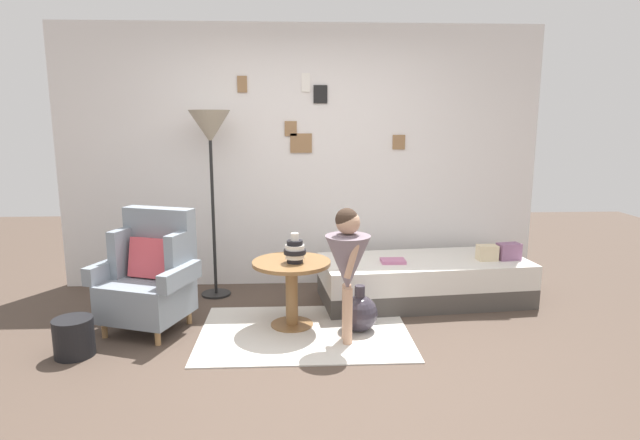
# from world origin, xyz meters

# --- Properties ---
(ground_plane) EXTENTS (12.00, 12.00, 0.00)m
(ground_plane) POSITION_xyz_m (0.00, 0.00, 0.00)
(ground_plane) COLOR #4C3D33
(gallery_wall) EXTENTS (4.80, 0.12, 2.60)m
(gallery_wall) POSITION_xyz_m (0.00, 1.95, 1.30)
(gallery_wall) COLOR silver
(gallery_wall) RESTS_ON ground
(rug) EXTENTS (1.66, 1.17, 0.01)m
(rug) POSITION_xyz_m (0.01, 0.59, 0.01)
(rug) COLOR silver
(rug) RESTS_ON ground
(armchair) EXTENTS (0.88, 0.77, 0.97)m
(armchair) POSITION_xyz_m (-1.23, 0.77, 0.44)
(armchair) COLOR tan
(armchair) RESTS_ON ground
(daybed) EXTENTS (1.97, 0.99, 0.40)m
(daybed) POSITION_xyz_m (1.14, 1.31, 0.20)
(daybed) COLOR #4C4742
(daybed) RESTS_ON ground
(pillow_head) EXTENTS (0.22, 0.15, 0.15)m
(pillow_head) POSITION_xyz_m (1.92, 1.26, 0.48)
(pillow_head) COLOR gray
(pillow_head) RESTS_ON daybed
(pillow_mid) EXTENTS (0.18, 0.13, 0.14)m
(pillow_mid) POSITION_xyz_m (1.71, 1.25, 0.47)
(pillow_mid) COLOR beige
(pillow_mid) RESTS_ON daybed
(side_table) EXTENTS (0.64, 0.64, 0.55)m
(side_table) POSITION_xyz_m (-0.09, 0.74, 0.40)
(side_table) COLOR olive
(side_table) RESTS_ON ground
(vase_striped) EXTENTS (0.18, 0.18, 0.24)m
(vase_striped) POSITION_xyz_m (-0.06, 0.69, 0.65)
(vase_striped) COLOR black
(vase_striped) RESTS_ON side_table
(floor_lamp) EXTENTS (0.38, 0.38, 1.77)m
(floor_lamp) POSITION_xyz_m (-0.84, 1.56, 1.54)
(floor_lamp) COLOR black
(floor_lamp) RESTS_ON ground
(person_child) EXTENTS (0.34, 0.34, 1.04)m
(person_child) POSITION_xyz_m (0.33, 0.40, 0.66)
(person_child) COLOR tan
(person_child) RESTS_ON ground
(book_on_daybed) EXTENTS (0.22, 0.16, 0.03)m
(book_on_daybed) POSITION_xyz_m (0.83, 1.21, 0.42)
(book_on_daybed) COLOR #BF6C97
(book_on_daybed) RESTS_ON daybed
(demijohn_near) EXTENTS (0.29, 0.29, 0.38)m
(demijohn_near) POSITION_xyz_m (0.45, 0.61, 0.15)
(demijohn_near) COLOR #332D38
(demijohn_near) RESTS_ON ground
(magazine_basket) EXTENTS (0.28, 0.28, 0.28)m
(magazine_basket) POSITION_xyz_m (-1.66, 0.26, 0.14)
(magazine_basket) COLOR black
(magazine_basket) RESTS_ON ground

